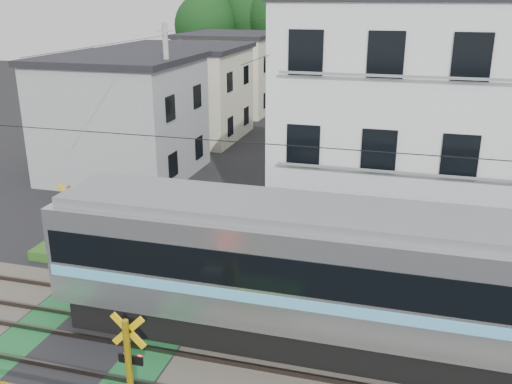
% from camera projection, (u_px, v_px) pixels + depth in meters
% --- Properties ---
extents(ground, '(120.00, 120.00, 0.00)m').
position_uv_depth(ground, '(99.00, 331.00, 16.51)').
color(ground, black).
extents(track_bed, '(120.00, 120.00, 0.14)m').
position_uv_depth(track_bed, '(99.00, 330.00, 16.49)').
color(track_bed, '#47423A').
rests_on(track_bed, ground).
extents(crossing_signal_far, '(4.74, 0.65, 3.09)m').
position_uv_depth(crossing_signal_far, '(86.00, 247.00, 20.26)').
color(crossing_signal_far, yellow).
rests_on(crossing_signal_far, ground).
extents(apartment_block, '(10.20, 8.36, 9.30)m').
position_uv_depth(apartment_block, '(421.00, 123.00, 21.42)').
color(apartment_block, white).
rests_on(apartment_block, ground).
extents(houses_row, '(22.07, 31.35, 6.80)m').
position_uv_depth(houses_row, '(296.00, 87.00, 38.94)').
color(houses_row, '#9EA1A3').
rests_on(houses_row, ground).
extents(tree_hill, '(40.00, 13.38, 10.66)m').
position_uv_depth(tree_hill, '(331.00, 32.00, 58.32)').
color(tree_hill, '#123713').
rests_on(tree_hill, ground).
extents(catenary, '(60.00, 5.04, 7.00)m').
position_uv_depth(catenary, '(307.00, 236.00, 13.78)').
color(catenary, '#2D2D33').
rests_on(catenary, ground).
extents(utility_poles, '(7.90, 42.00, 8.00)m').
position_uv_depth(utility_poles, '(267.00, 80.00, 36.35)').
color(utility_poles, '#A5A5A0').
rests_on(utility_poles, ground).
extents(pedestrian, '(0.65, 0.50, 1.60)m').
position_uv_depth(pedestrian, '(303.00, 110.00, 43.84)').
color(pedestrian, black).
rests_on(pedestrian, ground).
extents(weed_patches, '(10.25, 8.80, 0.40)m').
position_uv_depth(weed_patches, '(153.00, 336.00, 15.91)').
color(weed_patches, '#2D5E1E').
rests_on(weed_patches, ground).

